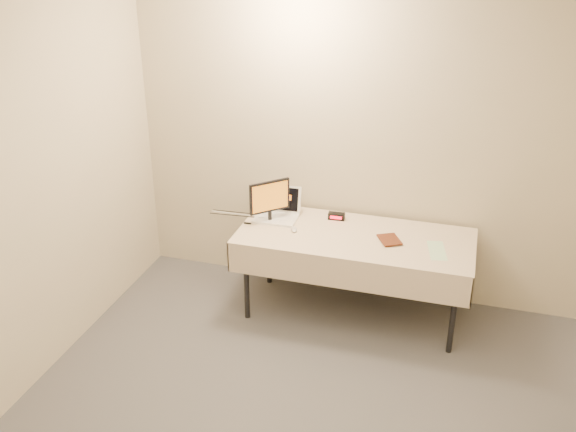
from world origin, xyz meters
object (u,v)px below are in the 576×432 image
(monitor, at_px, (270,198))
(book, at_px, (381,231))
(laptop, at_px, (278,210))
(table, at_px, (355,242))

(monitor, bearing_deg, book, -50.38)
(monitor, relative_size, book, 1.82)
(laptop, distance_m, monitor, 0.20)
(monitor, height_order, book, monitor)
(table, relative_size, book, 9.34)
(laptop, xyz_separation_m, monitor, (-0.03, -0.12, 0.15))
(table, height_order, book, book)
(laptop, bearing_deg, table, -14.64)
(book, bearing_deg, laptop, 138.39)
(table, height_order, monitor, monitor)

